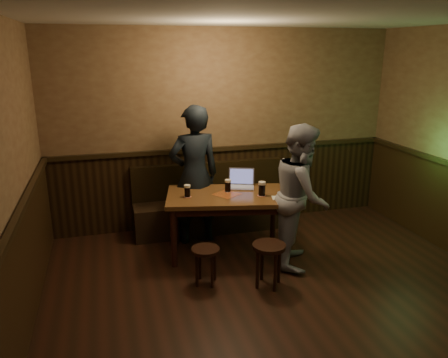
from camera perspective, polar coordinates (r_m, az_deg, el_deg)
name	(u,v)px	position (r m, az deg, el deg)	size (l,w,h in m)	color
room	(313,207)	(3.84, 11.57, -3.61)	(5.04, 6.04, 2.84)	black
bench	(211,208)	(6.28, -1.68, -3.84)	(2.20, 0.50, 0.95)	black
pub_table	(227,202)	(5.42, 0.36, -3.04)	(1.61, 1.13, 0.79)	brown
stool_left	(206,255)	(4.85, -2.42, -9.94)	(0.40, 0.40, 0.42)	black
stool_right	(269,253)	(4.81, 5.88, -9.56)	(0.42, 0.42, 0.49)	black
pint_left	(187,191)	(5.28, -4.81, -1.56)	(0.10, 0.10, 0.15)	#A22F14
pint_mid	(228,186)	(5.46, 0.51, -0.87)	(0.10, 0.10, 0.16)	#A22F14
pint_right	(262,189)	(5.33, 4.97, -1.26)	(0.12, 0.12, 0.18)	#A22F14
laptop	(241,182)	(5.66, 2.26, -0.44)	(0.40, 0.36, 0.23)	silver
menu	(281,198)	(5.30, 7.49, -2.46)	(0.22, 0.15, 0.00)	silver
person_suit	(194,175)	(5.71, -3.89, 0.49)	(0.67, 0.44, 1.84)	black
person_grey	(302,195)	(5.22, 10.10, -2.13)	(0.83, 0.64, 1.70)	gray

